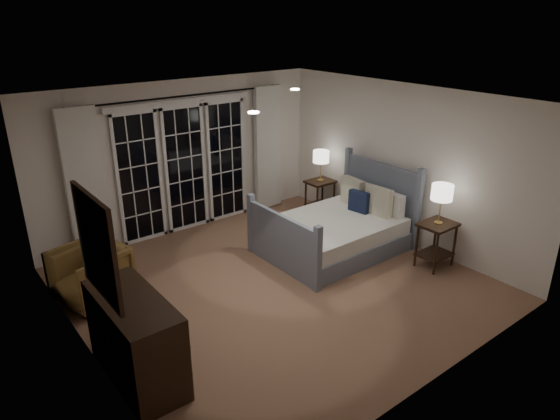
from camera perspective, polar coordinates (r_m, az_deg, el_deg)
floor at (r=6.92m, az=-0.47°, el=-8.46°), size 5.00×5.00×0.00m
ceiling at (r=6.06m, az=-0.54°, el=12.40°), size 5.00×5.00×0.00m
wall_left at (r=5.37m, az=-22.23°, el=-4.62°), size 0.02×5.00×2.50m
wall_right at (r=8.07m, az=13.76°, el=5.09°), size 0.02×5.00×2.50m
wall_back at (r=8.41m, az=-11.00°, el=5.98°), size 5.00×0.02×2.50m
wall_front at (r=4.83m, az=18.05°, el=-7.05°), size 5.00×0.02×2.50m
french_doors at (r=8.42m, az=-10.79°, el=4.87°), size 2.50×0.04×2.20m
curtain_rod at (r=8.11m, az=-11.18°, el=12.64°), size 3.50×0.03×0.03m
curtain_left at (r=7.76m, az=-21.36°, el=2.73°), size 0.55×0.10×2.25m
curtain_right at (r=9.17m, az=-1.40°, el=7.06°), size 0.55×0.10×2.25m
downlight_a at (r=7.02m, az=1.72°, el=13.62°), size 0.12×0.12×0.01m
downlight_b at (r=5.39m, az=-3.05°, el=11.08°), size 0.12×0.12×0.01m
bed at (r=7.81m, az=6.54°, el=-2.32°), size 2.11×1.51×1.22m
nightstand_left at (r=7.54m, az=17.43°, el=-3.06°), size 0.52×0.42×0.68m
nightstand_right at (r=9.10m, az=4.59°, el=2.06°), size 0.49×0.39×0.64m
lamp_left at (r=7.28m, az=18.04°, el=1.88°), size 0.30×0.30×0.58m
lamp_right at (r=8.90m, az=4.72°, el=6.06°), size 0.29×0.29×0.56m
armchair at (r=6.83m, az=-20.81°, el=-6.92°), size 0.99×0.98×0.74m
dresser at (r=5.32m, az=-16.16°, el=-13.97°), size 0.55×1.30×0.92m
mirror at (r=4.71m, az=-20.17°, el=-3.96°), size 0.05×0.85×1.00m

